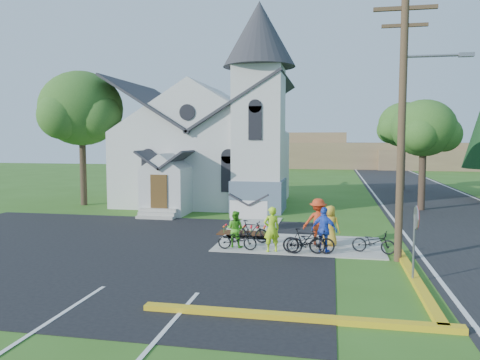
% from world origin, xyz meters
% --- Properties ---
extents(ground, '(120.00, 120.00, 0.00)m').
position_xyz_m(ground, '(0.00, 0.00, 0.00)').
color(ground, '#335F1B').
rests_on(ground, ground).
extents(parking_lot, '(20.00, 16.00, 0.02)m').
position_xyz_m(parking_lot, '(-7.00, -2.00, 0.01)').
color(parking_lot, black).
rests_on(parking_lot, ground).
extents(road, '(8.00, 90.00, 0.02)m').
position_xyz_m(road, '(10.00, 15.00, 0.01)').
color(road, black).
rests_on(road, ground).
extents(sidewalk, '(7.00, 4.00, 0.05)m').
position_xyz_m(sidewalk, '(1.50, 0.50, 0.03)').
color(sidewalk, '#ADA99C').
rests_on(sidewalk, ground).
extents(church, '(12.35, 12.00, 13.00)m').
position_xyz_m(church, '(-5.48, 12.48, 5.25)').
color(church, silver).
rests_on(church, ground).
extents(church_sign, '(2.20, 0.40, 1.70)m').
position_xyz_m(church_sign, '(-1.20, 3.20, 1.03)').
color(church_sign, '#ADA99C').
rests_on(church_sign, ground).
extents(flower_bed, '(2.60, 1.10, 0.07)m').
position_xyz_m(flower_bed, '(-1.20, 2.30, 0.04)').
color(flower_bed, '#3A230F').
rests_on(flower_bed, ground).
extents(utility_pole, '(3.45, 0.28, 10.00)m').
position_xyz_m(utility_pole, '(5.36, -1.50, 5.40)').
color(utility_pole, '#423221').
rests_on(utility_pole, ground).
extents(stop_sign, '(0.11, 0.76, 2.48)m').
position_xyz_m(stop_sign, '(5.43, -4.20, 1.78)').
color(stop_sign, gray).
rests_on(stop_sign, ground).
extents(tree_lot_corner, '(5.60, 5.60, 9.15)m').
position_xyz_m(tree_lot_corner, '(-14.00, 10.00, 6.60)').
color(tree_lot_corner, '#3A2C20').
rests_on(tree_lot_corner, ground).
extents(tree_road_near, '(4.00, 4.00, 7.05)m').
position_xyz_m(tree_road_near, '(8.50, 12.00, 5.21)').
color(tree_road_near, '#3A2C20').
rests_on(tree_road_near, ground).
extents(tree_road_mid, '(4.40, 4.40, 7.80)m').
position_xyz_m(tree_road_mid, '(9.00, 24.00, 5.78)').
color(tree_road_mid, '#3A2C20').
rests_on(tree_road_mid, ground).
extents(distant_hills, '(61.00, 10.00, 5.60)m').
position_xyz_m(distant_hills, '(3.36, 56.33, 2.17)').
color(distant_hills, brown).
rests_on(distant_hills, ground).
extents(cyclist_0, '(0.78, 0.67, 1.81)m').
position_xyz_m(cyclist_0, '(0.50, -1.12, 0.96)').
color(cyclist_0, '#B7F41C').
rests_on(cyclist_0, sidewalk).
extents(bike_0, '(1.63, 0.60, 0.85)m').
position_xyz_m(bike_0, '(-0.91, -1.05, 0.48)').
color(bike_0, black).
rests_on(bike_0, sidewalk).
extents(cyclist_1, '(0.85, 0.73, 1.52)m').
position_xyz_m(cyclist_1, '(-1.09, -0.61, 0.81)').
color(cyclist_1, '#4AB121').
rests_on(cyclist_1, sidewalk).
extents(bike_1, '(1.65, 0.67, 0.96)m').
position_xyz_m(bike_1, '(-0.60, 0.40, 0.53)').
color(bike_1, black).
rests_on(bike_1, sidewalk).
extents(cyclist_2, '(1.16, 0.79, 1.83)m').
position_xyz_m(cyclist_2, '(2.57, -0.95, 0.96)').
color(cyclist_2, blue).
rests_on(cyclist_2, sidewalk).
extents(bike_2, '(1.96, 0.90, 0.99)m').
position_xyz_m(bike_2, '(2.05, -1.20, 0.55)').
color(bike_2, black).
rests_on(bike_2, sidewalk).
extents(cyclist_3, '(1.30, 0.77, 1.98)m').
position_xyz_m(cyclist_3, '(2.29, 0.55, 1.04)').
color(cyclist_3, red).
rests_on(cyclist_3, sidewalk).
extents(bike_3, '(1.69, 0.53, 1.01)m').
position_xyz_m(bike_3, '(1.80, -1.20, 0.55)').
color(bike_3, black).
rests_on(bike_3, sidewalk).
extents(cyclist_4, '(0.96, 0.76, 1.72)m').
position_xyz_m(cyclist_4, '(2.80, 0.39, 0.91)').
color(cyclist_4, gold).
rests_on(cyclist_4, sidewalk).
extents(bike_4, '(1.79, 0.98, 0.89)m').
position_xyz_m(bike_4, '(4.50, -0.60, 0.49)').
color(bike_4, black).
rests_on(bike_4, sidewalk).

